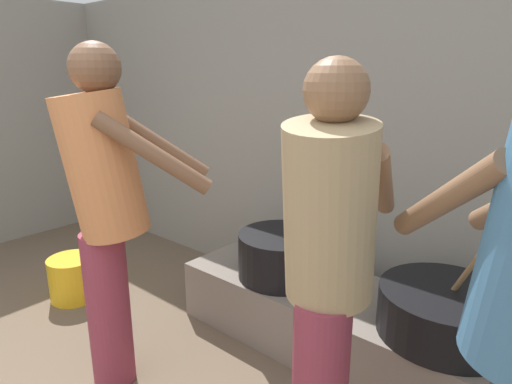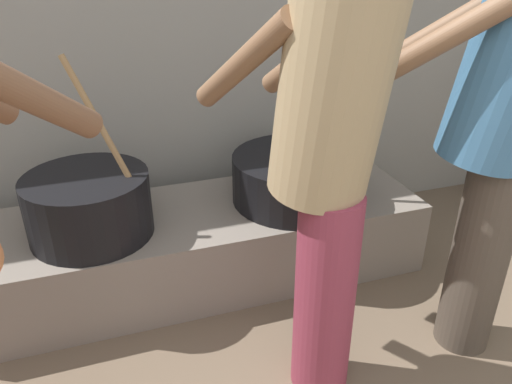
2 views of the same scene
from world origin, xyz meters
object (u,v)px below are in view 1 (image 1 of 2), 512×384
(cook_in_orange_shirt, at_px, (106,203))
(bucket_yellow_plastic, at_px, (73,278))
(cooking_pot_main, at_px, (446,312))
(cooking_pot_secondary, at_px, (281,255))
(cook_in_tan_shirt, at_px, (328,261))

(cook_in_orange_shirt, bearing_deg, bucket_yellow_plastic, 165.00)
(cooking_pot_main, height_order, cooking_pot_secondary, cooking_pot_secondary)
(cooking_pot_main, bearing_deg, cook_in_tan_shirt, -106.98)
(cooking_pot_main, xyz_separation_m, cooking_pot_secondary, (-0.90, -0.02, 0.02))
(cooking_pot_main, distance_m, cook_in_tan_shirt, 0.82)
(cook_in_tan_shirt, xyz_separation_m, cook_in_orange_shirt, (-1.03, -0.20, 0.05))
(bucket_yellow_plastic, bearing_deg, cook_in_orange_shirt, -15.00)
(bucket_yellow_plastic, bearing_deg, cook_in_tan_shirt, -1.65)
(cook_in_tan_shirt, relative_size, bucket_yellow_plastic, 4.90)
(cooking_pot_secondary, distance_m, cook_in_tan_shirt, 1.04)
(cook_in_tan_shirt, height_order, bucket_yellow_plastic, cook_in_tan_shirt)
(cook_in_orange_shirt, xyz_separation_m, bucket_yellow_plastic, (-0.95, 0.25, -0.77))
(cooking_pot_main, distance_m, bucket_yellow_plastic, 2.29)
(cook_in_tan_shirt, bearing_deg, bucket_yellow_plastic, 178.35)
(cooking_pot_secondary, xyz_separation_m, cook_in_tan_shirt, (0.69, -0.66, 0.39))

